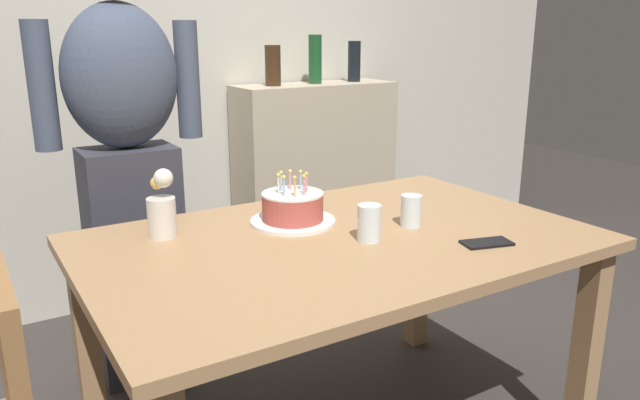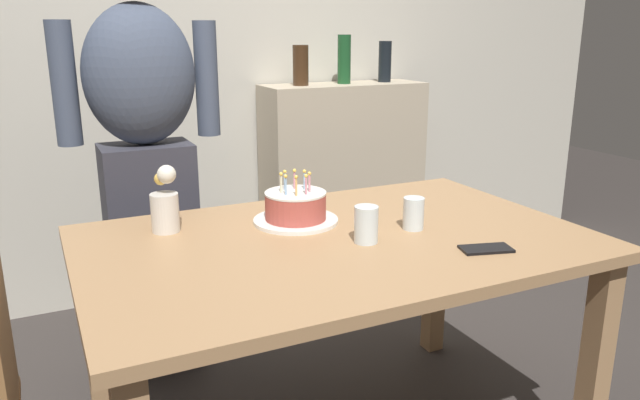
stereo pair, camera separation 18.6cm
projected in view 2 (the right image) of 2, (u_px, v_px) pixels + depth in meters
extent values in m
cube|color=beige|center=(196.00, 38.00, 3.02)|extent=(5.20, 0.10, 2.60)
cube|color=#A37A51|center=(337.00, 243.00, 1.83)|extent=(1.50, 0.96, 0.03)
cube|color=#A37A51|center=(595.00, 365.00, 1.86)|extent=(0.07, 0.07, 0.70)
cube|color=#A37A51|center=(96.00, 341.00, 2.01)|extent=(0.07, 0.07, 0.70)
cube|color=#A37A51|center=(435.00, 272.00, 2.57)|extent=(0.07, 0.07, 0.70)
cylinder|color=white|center=(296.00, 220.00, 1.97)|extent=(0.27, 0.27, 0.01)
cylinder|color=#B24C42|center=(296.00, 206.00, 1.96)|extent=(0.20, 0.20, 0.08)
cylinder|color=silver|center=(295.00, 193.00, 1.95)|extent=(0.20, 0.20, 0.01)
cylinder|color=pink|center=(294.00, 181.00, 1.98)|extent=(0.01, 0.01, 0.05)
sphere|color=#F9C64C|center=(294.00, 170.00, 1.97)|extent=(0.01, 0.01, 0.01)
cylinder|color=#93B7DB|center=(285.00, 182.00, 1.97)|extent=(0.01, 0.01, 0.05)
sphere|color=#F9C64C|center=(285.00, 172.00, 1.96)|extent=(0.01, 0.01, 0.01)
cylinder|color=beige|center=(281.00, 184.00, 1.93)|extent=(0.01, 0.01, 0.05)
sphere|color=#F9C64C|center=(281.00, 174.00, 1.92)|extent=(0.01, 0.01, 0.01)
cylinder|color=#93B7DB|center=(286.00, 187.00, 1.90)|extent=(0.01, 0.01, 0.05)
sphere|color=#F9C64C|center=(286.00, 176.00, 1.89)|extent=(0.01, 0.01, 0.01)
cylinder|color=#EAB266|center=(296.00, 188.00, 1.89)|extent=(0.01, 0.01, 0.05)
sphere|color=#F9C64C|center=(296.00, 177.00, 1.89)|extent=(0.01, 0.01, 0.01)
cylinder|color=pink|center=(306.00, 186.00, 1.91)|extent=(0.01, 0.01, 0.05)
sphere|color=#F9C64C|center=(306.00, 176.00, 1.90)|extent=(0.01, 0.01, 0.01)
cylinder|color=pink|center=(309.00, 184.00, 1.94)|extent=(0.01, 0.01, 0.05)
sphere|color=#F9C64C|center=(309.00, 173.00, 1.93)|extent=(0.01, 0.01, 0.01)
cylinder|color=#93B7DB|center=(305.00, 181.00, 1.97)|extent=(0.01, 0.01, 0.05)
sphere|color=#F9C64C|center=(304.00, 171.00, 1.96)|extent=(0.01, 0.01, 0.01)
cylinder|color=silver|center=(413.00, 213.00, 1.89)|extent=(0.07, 0.07, 0.10)
cylinder|color=silver|center=(366.00, 224.00, 1.77)|extent=(0.07, 0.07, 0.11)
cube|color=black|center=(486.00, 249.00, 1.72)|extent=(0.16, 0.11, 0.01)
cylinder|color=silver|center=(165.00, 213.00, 1.87)|extent=(0.09, 0.09, 0.12)
sphere|color=gold|center=(161.00, 179.00, 1.85)|extent=(0.04, 0.04, 0.04)
sphere|color=silver|center=(167.00, 174.00, 1.84)|extent=(0.06, 0.06, 0.06)
cube|color=#33333D|center=(154.00, 257.00, 2.44)|extent=(0.34, 0.23, 0.92)
ellipsoid|color=#424C60|center=(140.00, 75.00, 2.25)|extent=(0.41, 0.27, 0.52)
cylinder|color=#424C60|center=(207.00, 79.00, 2.39)|extent=(0.09, 0.09, 0.44)
cylinder|color=#424C60|center=(64.00, 84.00, 2.17)|extent=(0.09, 0.09, 0.44)
cube|color=tan|center=(343.00, 182.00, 3.34)|extent=(0.87, 0.30, 1.07)
cylinder|color=#382314|center=(301.00, 65.00, 3.06)|extent=(0.08, 0.08, 0.20)
cylinder|color=#194723|center=(344.00, 59.00, 3.16)|extent=(0.07, 0.07, 0.25)
cylinder|color=black|center=(385.00, 62.00, 3.27)|extent=(0.07, 0.07, 0.22)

